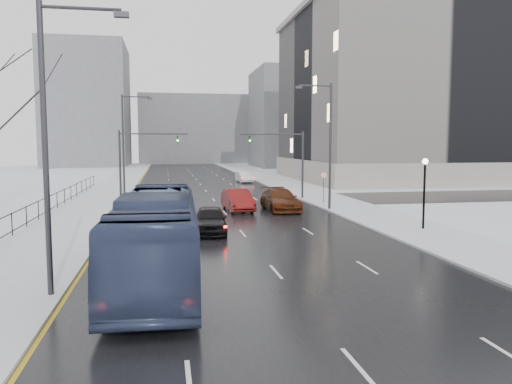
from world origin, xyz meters
TOP-DOWN VIEW (x-y plane):
  - road at (0.00, 60.00)m, footprint 16.00×150.00m
  - cross_road at (0.00, 48.00)m, footprint 130.00×10.00m
  - sidewalk_left at (-10.50, 60.00)m, footprint 5.00×150.00m
  - sidewalk_right at (10.50, 60.00)m, footprint 5.00×150.00m
  - park_strip at (-20.00, 60.00)m, footprint 14.00×150.00m
  - iron_fence at (-13.00, 30.00)m, footprint 0.06×70.00m
  - streetlight_r_mid at (8.17, 40.00)m, footprint 2.95×0.25m
  - streetlight_l_near at (-8.17, 20.00)m, footprint 2.95×0.25m
  - streetlight_l_far at (-8.17, 52.00)m, footprint 2.95×0.25m
  - lamppost_r_mid at (11.00, 30.00)m, footprint 0.36×0.36m
  - mast_signal_right at (7.33, 48.00)m, footprint 6.10×0.33m
  - mast_signal_left at (-7.33, 48.00)m, footprint 6.10×0.33m
  - no_uturn_sign at (9.20, 44.00)m, footprint 0.60×0.06m
  - civic_building at (35.00, 72.00)m, footprint 41.00×31.00m
  - bldg_far_right at (28.00, 115.00)m, footprint 24.00×20.00m
  - bldg_far_left at (-22.00, 125.00)m, footprint 18.00×22.00m
  - bldg_far_center at (4.00, 140.00)m, footprint 30.00×18.00m
  - bus at (-4.80, 21.42)m, footprint 3.33×12.49m
  - sedan_center_near at (-1.88, 31.41)m, footprint 2.24×4.85m
  - sedan_right_near at (1.13, 40.86)m, footprint 2.17×5.28m
  - sedan_right_far at (4.50, 40.52)m, footprint 2.54×5.93m
  - sedan_right_distant at (6.09, 68.99)m, footprint 1.94×4.66m

SIDE VIEW (x-z plane):
  - road at x=0.00m, z-range 0.00..0.04m
  - cross_road at x=0.00m, z-range 0.00..0.04m
  - park_strip at x=-20.00m, z-range 0.00..0.12m
  - sidewalk_left at x=-10.50m, z-range 0.00..0.16m
  - sidewalk_right at x=10.50m, z-range 0.00..0.16m
  - sedan_right_distant at x=6.09m, z-range 0.04..1.54m
  - sedan_center_near at x=-1.88m, z-range 0.04..1.65m
  - sedan_right_near at x=1.13m, z-range 0.04..1.74m
  - sedan_right_far at x=4.50m, z-range 0.04..1.74m
  - iron_fence at x=-13.00m, z-range 0.26..1.56m
  - bus at x=-4.80m, z-range 0.04..3.49m
  - no_uturn_sign at x=9.20m, z-range 0.95..3.65m
  - lamppost_r_mid at x=11.00m, z-range 0.80..5.08m
  - mast_signal_right at x=7.33m, z-range 0.86..7.36m
  - mast_signal_left at x=-7.33m, z-range 0.86..7.36m
  - streetlight_r_mid at x=8.17m, z-range 0.62..10.62m
  - streetlight_l_near at x=-8.17m, z-range 0.62..10.62m
  - streetlight_l_far at x=-8.17m, z-range 0.62..10.62m
  - bldg_far_center at x=4.00m, z-range 0.00..18.00m
  - bldg_far_right at x=28.00m, z-range 0.00..22.00m
  - civic_building at x=35.00m, z-range -1.19..23.61m
  - bldg_far_left at x=-22.00m, z-range 0.00..28.00m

